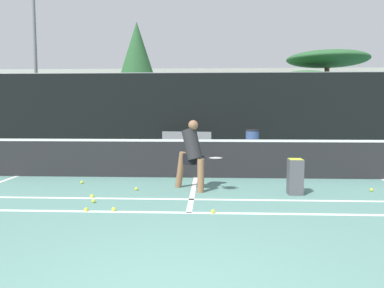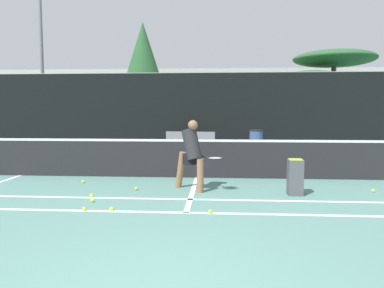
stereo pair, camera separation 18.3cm
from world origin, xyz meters
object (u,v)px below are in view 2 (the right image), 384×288
Objects in this scene: player_practicing at (192,153)px; ball_hopper at (295,176)px; courtside_bench at (190,142)px; parked_car at (140,133)px; trash_bin at (256,143)px.

ball_hopper is (2.06, -0.29, -0.42)m from player_practicing.
parked_car is (-2.53, 3.36, 0.10)m from courtside_bench.
ball_hopper is 0.38× the size of courtside_bench.
player_practicing reaches higher than trash_bin.
parked_car is at bearing 117.88° from ball_hopper.
player_practicing is 6.14m from trash_bin.
player_practicing is 0.79× the size of courtside_bench.
parked_car is at bearing 152.19° from player_practicing.
trash_bin reaches higher than courtside_bench.
parked_car is (-4.93, 3.49, 0.10)m from trash_bin.
player_practicing is 1.54× the size of trash_bin.
parked_car is at bearing 144.70° from trash_bin.
trash_bin is (-0.15, 6.12, 0.11)m from ball_hopper.
trash_bin is (1.91, 5.83, -0.31)m from player_practicing.
courtside_bench is 4.21m from parked_car.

